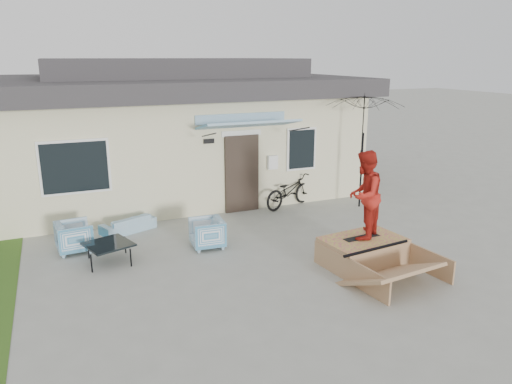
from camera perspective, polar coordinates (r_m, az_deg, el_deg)
name	(u,v)px	position (r m, az deg, el deg)	size (l,w,h in m)	color
ground	(278,284)	(9.27, 2.64, -10.75)	(90.00, 90.00, 0.00)	gray
house	(173,126)	(16.05, -9.67, 7.59)	(10.80, 8.49, 4.10)	beige
loveseat	(128,221)	(12.22, -14.76, -3.34)	(1.32, 0.39, 0.51)	teal
armchair_left	(74,235)	(11.32, -20.49, -4.75)	(0.72, 0.67, 0.74)	teal
armchair_right	(207,232)	(10.89, -5.75, -4.64)	(0.70, 0.65, 0.72)	teal
coffee_table	(109,253)	(10.55, -16.80, -6.82)	(0.85, 0.85, 0.42)	black
bicycle	(289,187)	(13.69, 3.88, 0.55)	(0.62, 1.77, 1.13)	black
patio_umbrella	(363,146)	(13.75, 12.37, 5.33)	(2.34, 2.20, 2.20)	black
skate_ramp	(363,251)	(10.27, 12.35, -6.76)	(1.60, 2.14, 0.53)	#9B724C
skateboard	(362,237)	(10.21, 12.25, -5.15)	(0.81, 0.20, 0.05)	black
skater	(364,193)	(9.92, 12.55, -0.16)	(0.88, 0.68, 1.79)	#A91E15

